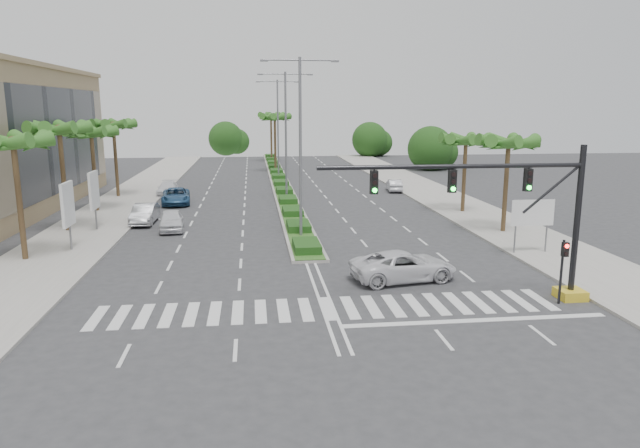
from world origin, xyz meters
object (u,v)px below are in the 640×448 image
(car_parked_c, at_px, (176,196))
(car_right, at_px, (394,185))
(car_parked_b, at_px, (145,214))
(car_parked_a, at_px, (171,220))
(car_parked_d, at_px, (168,189))
(car_crossing, at_px, (404,266))

(car_parked_c, relative_size, car_right, 1.37)
(car_parked_b, bearing_deg, car_parked_a, -48.23)
(car_parked_d, bearing_deg, car_parked_a, -83.01)
(car_parked_b, xyz_separation_m, car_parked_d, (-0.25, 14.42, -0.07))
(car_parked_d, bearing_deg, car_parked_b, -90.70)
(car_parked_b, distance_m, car_crossing, 23.16)
(car_parked_c, height_order, car_parked_d, car_parked_c)
(car_parked_c, height_order, car_right, car_parked_c)
(car_parked_b, relative_size, car_parked_c, 0.85)
(car_right, bearing_deg, car_parked_a, 46.54)
(car_parked_a, xyz_separation_m, car_crossing, (13.64, -13.95, 0.03))
(car_parked_d, bearing_deg, car_parked_c, -76.55)
(car_parked_b, relative_size, car_right, 1.16)
(car_parked_d, distance_m, car_crossing, 35.13)
(car_parked_c, bearing_deg, car_parked_d, 99.30)
(car_crossing, relative_size, car_right, 1.40)
(car_parked_a, relative_size, car_parked_c, 0.80)
(car_right, bearing_deg, car_parked_b, 38.90)
(car_parked_a, relative_size, car_parked_d, 0.92)
(car_parked_a, bearing_deg, car_parked_b, 123.88)
(car_parked_a, bearing_deg, car_crossing, -52.31)
(car_parked_a, bearing_deg, car_right, 32.67)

